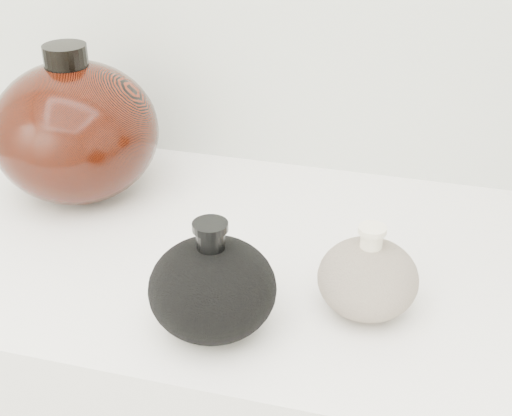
# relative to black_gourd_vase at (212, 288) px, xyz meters

# --- Properties ---
(black_gourd_vase) EXTENTS (0.15, 0.15, 0.13)m
(black_gourd_vase) POSITION_rel_black_gourd_vase_xyz_m (0.00, 0.00, 0.00)
(black_gourd_vase) COLOR black
(black_gourd_vase) RESTS_ON display_counter
(cream_gourd_vase) EXTENTS (0.14, 0.14, 0.11)m
(cream_gourd_vase) POSITION_rel_black_gourd_vase_xyz_m (0.15, 0.07, -0.01)
(cream_gourd_vase) COLOR #C0B397
(cream_gourd_vase) RESTS_ON display_counter
(left_round_pot) EXTENTS (0.30, 0.30, 0.22)m
(left_round_pot) POSITION_rel_black_gourd_vase_xyz_m (-0.27, 0.24, 0.04)
(left_round_pot) COLOR black
(left_round_pot) RESTS_ON display_counter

